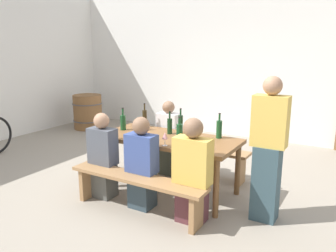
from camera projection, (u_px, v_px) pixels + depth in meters
ground_plane at (168, 190)px, 4.63m from camera, size 24.00×24.00×0.00m
back_wall at (250, 61)px, 7.07m from camera, size 14.00×0.20×3.20m
tasting_table at (168, 143)px, 4.48m from camera, size 1.84×0.84×0.75m
bench_near at (136, 185)px, 3.95m from camera, size 1.74×0.30×0.45m
bench_far at (192, 152)px, 5.15m from camera, size 1.74×0.30×0.45m
wine_bottle_0 at (181, 124)px, 4.62m from camera, size 0.07×0.07×0.35m
wine_bottle_1 at (145, 118)px, 5.01m from camera, size 0.07×0.07×0.35m
wine_bottle_2 at (123, 122)px, 4.82m from camera, size 0.08×0.08×0.32m
wine_bottle_3 at (179, 133)px, 4.18m from camera, size 0.08×0.08×0.32m
wine_bottle_4 at (219, 129)px, 4.38m from camera, size 0.07×0.07×0.33m
wine_bottle_5 at (170, 126)px, 4.60m from camera, size 0.07×0.07×0.31m
wine_glass_0 at (146, 122)px, 4.81m from camera, size 0.08×0.08×0.17m
wine_glass_1 at (165, 136)px, 4.05m from camera, size 0.07×0.07×0.17m
seated_guest_near_0 at (103, 158)px, 4.34m from camera, size 0.36×0.24×1.11m
seated_guest_near_1 at (142, 165)px, 4.04m from camera, size 0.37×0.24×1.12m
seated_guest_near_2 at (192, 173)px, 3.70m from camera, size 0.41×0.24×1.18m
seated_guest_far_0 at (168, 140)px, 5.15m from camera, size 0.33×0.24×1.12m
standing_host at (268, 152)px, 3.70m from camera, size 0.37×0.24×1.61m
wine_barrel at (88, 112)px, 8.03m from camera, size 0.69×0.69×0.80m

